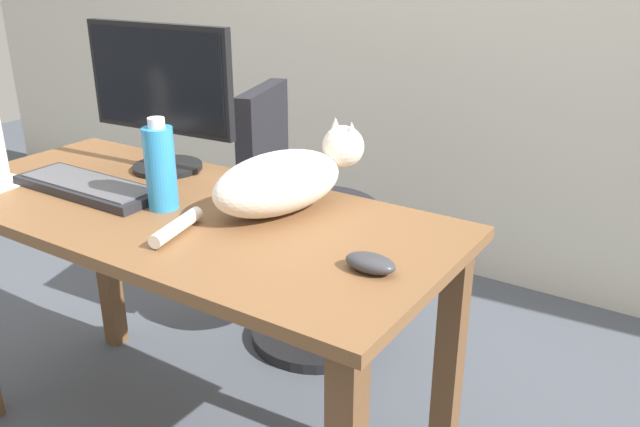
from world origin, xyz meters
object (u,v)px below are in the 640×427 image
object	(u,v)px
water_bottle	(160,167)
office_chair	(303,237)
monitor	(161,92)
keyboard	(88,187)
cat	(286,178)
computer_mouse	(370,263)

from	to	relation	value
water_bottle	office_chair	bearing A→B (deg)	95.06
monitor	water_bottle	xyz separation A→B (m)	(0.22, -0.22, -0.12)
office_chair	keyboard	world-z (taller)	office_chair
keyboard	cat	world-z (taller)	cat
monitor	water_bottle	distance (m)	0.33
monitor	computer_mouse	size ratio (longest dim) A/B	4.37
keyboard	cat	distance (m)	0.55
office_chair	monitor	distance (m)	0.76
cat	monitor	bearing A→B (deg)	172.11
office_chair	keyboard	distance (m)	0.83
monitor	cat	distance (m)	0.50
office_chair	keyboard	size ratio (longest dim) A/B	2.11
office_chair	water_bottle	bearing A→B (deg)	-84.94
office_chair	computer_mouse	xyz separation A→B (m)	(0.66, -0.71, 0.37)
cat	water_bottle	xyz separation A→B (m)	(-0.26, -0.16, 0.03)
monitor	cat	size ratio (longest dim) A/B	0.81
keyboard	cat	size ratio (longest dim) A/B	0.74
monitor	keyboard	size ratio (longest dim) A/B	1.09
water_bottle	monitor	bearing A→B (deg)	133.79
cat	water_bottle	size ratio (longest dim) A/B	2.57
office_chair	cat	bearing A→B (deg)	-58.83
cat	computer_mouse	xyz separation A→B (m)	(0.34, -0.18, -0.06)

